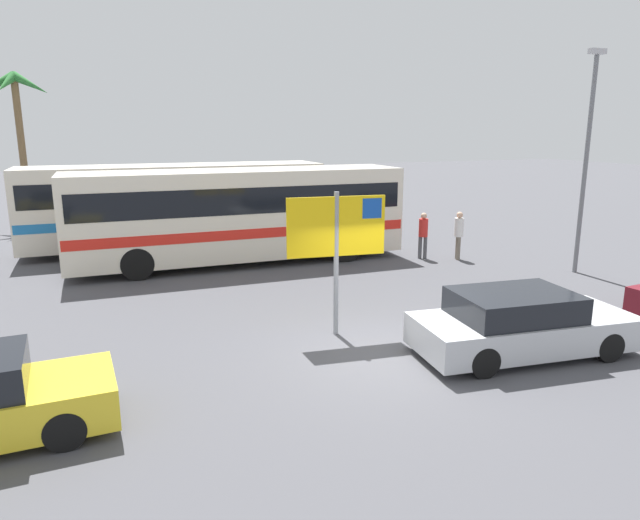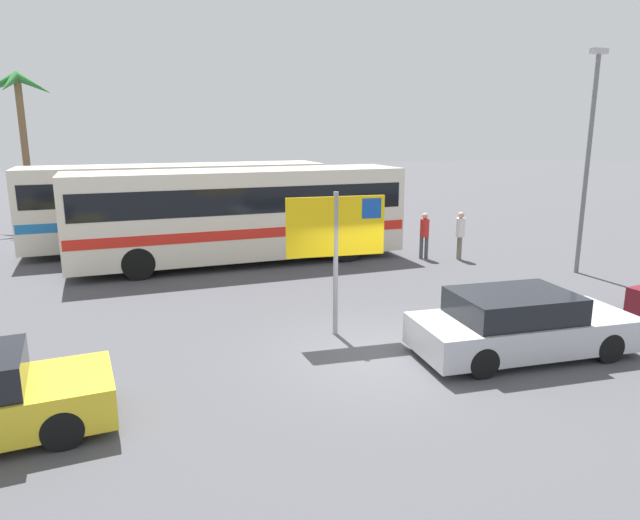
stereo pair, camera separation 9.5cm
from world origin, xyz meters
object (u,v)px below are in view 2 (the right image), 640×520
Objects in this scene: car_silver at (520,325)px; pedestrian_near_sign at (460,232)px; bus_front_coach at (240,211)px; pedestrian_by_bus at (424,232)px; ferry_sign at (338,232)px; bus_rear_coach at (178,201)px.

car_silver is 2.74× the size of pedestrian_near_sign.
pedestrian_near_sign is (7.28, -2.29, -0.78)m from bus_front_coach.
bus_front_coach is 6.47m from pedestrian_by_bus.
ferry_sign is 8.82m from pedestrian_near_sign.
ferry_sign is (2.05, -11.13, 0.54)m from bus_rear_coach.
pedestrian_by_bus is at bearing 51.62° from ferry_sign.
bus_front_coach is 3.49× the size of ferry_sign.
ferry_sign is at bearing -86.85° from bus_front_coach.
ferry_sign is at bearing -79.54° from bus_rear_coach.
bus_front_coach is 6.79× the size of pedestrian_by_bus.
bus_front_coach reaches higher than car_silver.
bus_rear_coach is at bearing 116.01° from car_silver.
ferry_sign is 1.89× the size of pedestrian_near_sign.
pedestrian_by_bus is at bearing -5.34° from pedestrian_near_sign.
bus_front_coach is 10.71m from car_silver.
ferry_sign is 0.69× the size of car_silver.
pedestrian_near_sign is 1.03× the size of pedestrian_by_bus.
pedestrian_by_bus is (6.18, -1.74, -0.82)m from bus_front_coach.
pedestrian_near_sign is (3.85, 7.79, 0.36)m from car_silver.
car_silver is 2.83× the size of pedestrian_by_bus.
ferry_sign is 1.95× the size of pedestrian_by_bus.
bus_rear_coach is 3.49× the size of ferry_sign.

